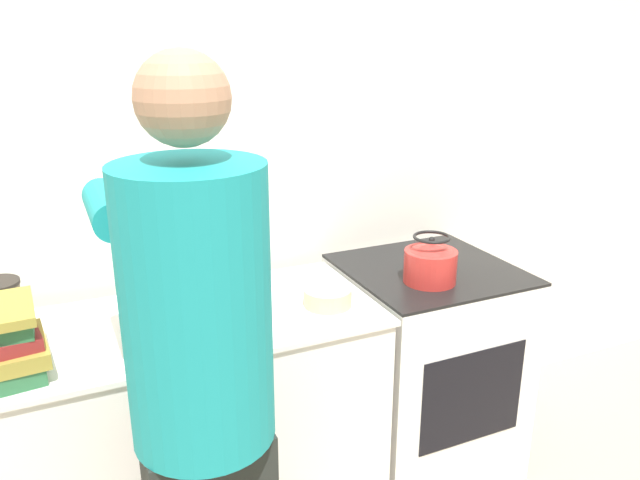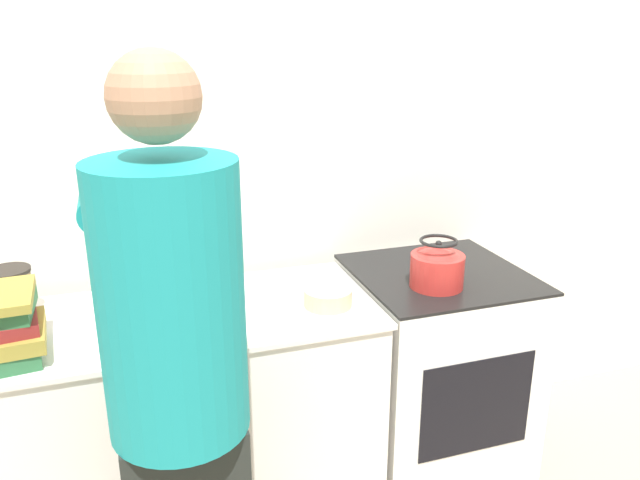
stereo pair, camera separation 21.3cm
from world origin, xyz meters
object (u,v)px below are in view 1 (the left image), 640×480
(cutting_board, at_px, (182,331))
(knife, at_px, (190,322))
(bowl_prep, at_px, (328,297))
(canister_jar, at_px, (0,306))
(oven, at_px, (424,366))
(person, at_px, (201,387))
(kettle, at_px, (430,263))

(cutting_board, xyz_separation_m, knife, (0.03, 0.03, 0.01))
(bowl_prep, height_order, canister_jar, canister_jar)
(oven, relative_size, bowl_prep, 5.25)
(knife, bearing_deg, oven, 13.82)
(oven, xyz_separation_m, person, (-1.09, -0.59, 0.52))
(canister_jar, bearing_deg, knife, -22.81)
(bowl_prep, bearing_deg, knife, 176.49)
(person, relative_size, cutting_board, 5.30)
(knife, height_order, bowl_prep, bowl_prep)
(cutting_board, bearing_deg, person, -96.11)
(knife, bearing_deg, person, -90.83)
(knife, xyz_separation_m, canister_jar, (-0.56, 0.24, 0.06))
(oven, relative_size, knife, 4.85)
(knife, xyz_separation_m, bowl_prep, (0.49, -0.03, 0.01))
(bowl_prep, bearing_deg, canister_jar, 165.78)
(person, distance_m, knife, 0.52)
(oven, xyz_separation_m, canister_jar, (-1.57, 0.15, 0.52))
(canister_jar, bearing_deg, bowl_prep, -14.22)
(person, height_order, bowl_prep, person)
(cutting_board, bearing_deg, bowl_prep, 0.20)
(person, distance_m, kettle, 1.11)
(bowl_prep, bearing_deg, oven, 12.99)
(cutting_board, distance_m, bowl_prep, 0.52)
(oven, xyz_separation_m, knife, (-1.00, -0.09, 0.46))
(bowl_prep, bearing_deg, kettle, -0.19)
(oven, bearing_deg, canister_jar, 174.61)
(person, bearing_deg, knife, 80.40)
(person, xyz_separation_m, bowl_prep, (0.57, 0.48, -0.05))
(bowl_prep, xyz_separation_m, canister_jar, (-1.05, 0.27, 0.05))
(cutting_board, bearing_deg, canister_jar, 153.04)
(knife, relative_size, kettle, 0.93)
(oven, relative_size, kettle, 4.50)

